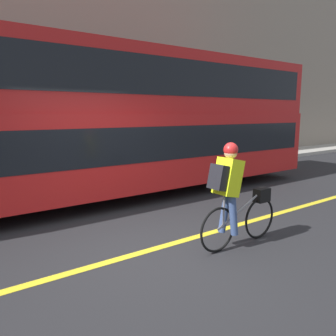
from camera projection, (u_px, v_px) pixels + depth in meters
The scene contains 7 objects.
ground_plane at pixel (151, 249), 4.95m from camera, with size 80.00×80.00×0.00m, color #232326.
road_center_line at pixel (152, 249), 4.94m from camera, with size 50.00×0.14×0.01m, color yellow.
sidewalk_curb at pixel (45, 181), 9.50m from camera, with size 60.00×1.79×0.16m.
building_facade at pixel (25, 19), 9.56m from camera, with size 60.00×0.30×9.50m.
bus at pixel (106, 117), 7.60m from camera, with size 11.83×2.44×3.47m.
cyclist_on_bike at pixel (233, 192), 4.89m from camera, with size 1.62×0.32×1.62m.
street_sign_post at pixel (88, 130), 9.95m from camera, with size 0.36×0.09×2.43m.
Camera 1 is at (-2.52, -3.95, 2.04)m, focal length 35.00 mm.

